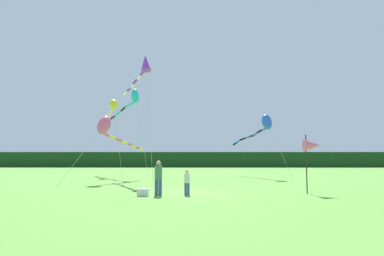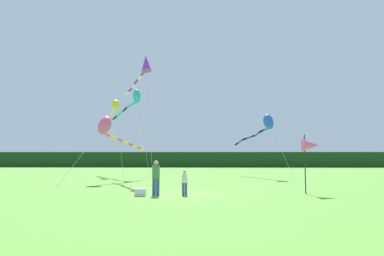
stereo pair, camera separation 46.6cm
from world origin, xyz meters
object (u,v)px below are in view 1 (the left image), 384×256
object	(u,v)px
kite_cyan	(131,100)
kite_yellow	(112,107)
cooler_box	(143,192)
person_child	(187,181)
kite_rainbow	(107,127)
banner_flag_pole	(312,146)
kite_purple	(143,67)
person_adult	(158,176)
kite_blue	(264,124)

from	to	relation	value
kite_cyan	kite_yellow	distance (m)	3.64
cooler_box	kite_cyan	bearing A→B (deg)	103.26
person_child	kite_rainbow	size ratio (longest dim) A/B	0.16
banner_flag_pole	kite_cyan	world-z (taller)	kite_cyan
kite_yellow	kite_purple	bearing A→B (deg)	-62.31
cooler_box	kite_purple	world-z (taller)	kite_purple
person_adult	kite_rainbow	xyz separation A→B (m)	(-5.07, 8.62, 3.34)
kite_yellow	kite_blue	world-z (taller)	kite_yellow
person_child	kite_blue	bearing A→B (deg)	63.80
person_child	cooler_box	size ratio (longest dim) A/B	2.39
person_adult	kite_yellow	bearing A→B (deg)	111.02
banner_flag_pole	kite_yellow	size ratio (longest dim) A/B	0.37
cooler_box	kite_blue	bearing A→B (deg)	57.69
kite_cyan	banner_flag_pole	bearing A→B (deg)	-48.27
person_adult	person_child	distance (m)	1.55
banner_flag_pole	person_child	bearing A→B (deg)	-173.72
person_adult	person_child	bearing A→B (deg)	6.90
person_child	kite_yellow	world-z (taller)	kite_yellow
cooler_box	kite_yellow	xyz separation A→B (m)	(-6.21, 18.45, 7.22)
cooler_box	kite_blue	distance (m)	18.18
person_adult	banner_flag_pole	distance (m)	8.72
person_adult	person_child	world-z (taller)	person_adult
person_child	kite_rainbow	xyz separation A→B (m)	(-6.59, 8.43, 3.61)
person_child	kite_yellow	bearing A→B (deg)	115.29
kite_rainbow	kite_purple	world-z (taller)	kite_purple
person_adult	kite_blue	distance (m)	17.36
banner_flag_pole	kite_purple	bearing A→B (deg)	142.39
cooler_box	kite_purple	size ratio (longest dim) A/B	0.05
cooler_box	kite_rainbow	bearing A→B (deg)	115.81
person_child	cooler_box	distance (m)	2.40
banner_flag_pole	kite_rainbow	bearing A→B (deg)	150.58
banner_flag_pole	kite_purple	world-z (taller)	kite_purple
kite_blue	person_adult	bearing A→B (deg)	-120.55
person_child	kite_purple	bearing A→B (deg)	112.87
person_adult	person_child	xyz separation A→B (m)	(1.52, 0.18, -0.27)
cooler_box	kite_blue	world-z (taller)	kite_blue
kite_rainbow	person_adult	bearing A→B (deg)	-59.53
person_adult	kite_blue	world-z (taller)	kite_blue
cooler_box	kite_rainbow	distance (m)	10.71
person_child	kite_yellow	size ratio (longest dim) A/B	0.15
kite_rainbow	kite_blue	xyz separation A→B (m)	(13.64, 5.91, 0.76)
person_adult	kite_yellow	world-z (taller)	kite_yellow
person_adult	banner_flag_pole	xyz separation A→B (m)	(8.52, 0.95, 1.63)
kite_cyan	kite_blue	world-z (taller)	kite_cyan
kite_rainbow	kite_yellow	xyz separation A→B (m)	(-1.92, 9.57, 3.05)
kite_blue	banner_flag_pole	bearing A→B (deg)	-90.25
kite_blue	kite_rainbow	bearing A→B (deg)	-156.58
cooler_box	kite_yellow	world-z (taller)	kite_yellow
person_adult	kite_rainbow	distance (m)	10.54
person_child	kite_purple	size ratio (longest dim) A/B	0.13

